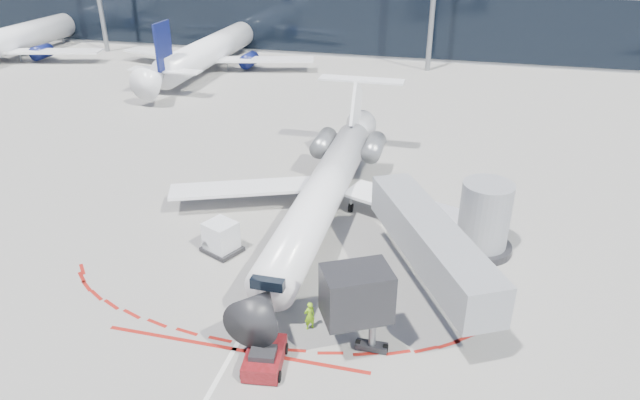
% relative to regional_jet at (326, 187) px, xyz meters
% --- Properties ---
extents(ground, '(260.00, 260.00, 0.00)m').
position_rel_regional_jet_xyz_m(ground, '(-1.28, -3.09, -2.45)').
color(ground, slate).
rests_on(ground, ground).
extents(apron_centerline, '(0.25, 40.00, 0.01)m').
position_rel_regional_jet_xyz_m(apron_centerline, '(-1.28, -1.09, -2.44)').
color(apron_centerline, silver).
rests_on(apron_centerline, ground).
extents(apron_stop_bar, '(14.00, 0.25, 0.01)m').
position_rel_regional_jet_xyz_m(apron_stop_bar, '(-1.28, -14.59, -2.44)').
color(apron_stop_bar, maroon).
rests_on(apron_stop_bar, ground).
extents(jet_bridge, '(10.03, 15.20, 4.90)m').
position_rel_regional_jet_xyz_m(jet_bridge, '(8.51, -6.10, 0.56)').
color(jet_bridge, gray).
rests_on(jet_bridge, ground).
extents(regional_jet, '(23.72, 29.25, 7.32)m').
position_rel_regional_jet_xyz_m(regional_jet, '(0.00, 0.00, 0.00)').
color(regional_jet, silver).
rests_on(regional_jet, ground).
extents(pushback_tug, '(2.20, 4.54, 1.16)m').
position_rel_regional_jet_xyz_m(pushback_tug, '(0.60, -15.30, -1.93)').
color(pushback_tug, '#4F0B0B').
rests_on(pushback_tug, ground).
extents(ramp_worker, '(0.72, 0.71, 1.67)m').
position_rel_regional_jet_xyz_m(ramp_worker, '(2.00, -12.09, -1.61)').
color(ramp_worker, '#A5FF1A').
rests_on(ramp_worker, ground).
extents(uld_container, '(2.87, 2.70, 2.14)m').
position_rel_regional_jet_xyz_m(uld_container, '(-5.48, -6.10, -1.39)').
color(uld_container, black).
rests_on(uld_container, ground).
extents(safety_cone_left, '(0.40, 0.40, 0.55)m').
position_rel_regional_jet_xyz_m(safety_cone_left, '(-6.17, -5.02, -2.17)').
color(safety_cone_left, '#FF5F05').
rests_on(safety_cone_left, ground).
extents(bg_airliner_0, '(33.79, 35.78, 10.93)m').
position_rel_regional_jet_xyz_m(bg_airliner_0, '(-56.87, 36.62, 3.02)').
color(bg_airliner_0, silver).
rests_on(bg_airliner_0, ground).
extents(bg_airliner_1, '(33.12, 35.07, 10.72)m').
position_rel_regional_jet_xyz_m(bg_airliner_1, '(-25.40, 39.28, 2.91)').
color(bg_airliner_1, silver).
rests_on(bg_airliner_1, ground).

